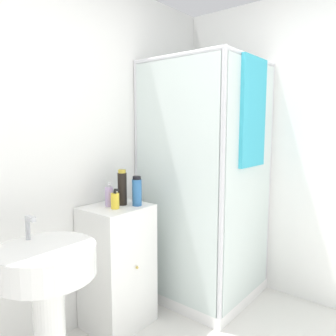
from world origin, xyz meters
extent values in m
cube|color=white|center=(0.00, 1.70, 1.25)|extent=(6.40, 0.06, 2.50)
cube|color=white|center=(1.25, 1.25, 0.04)|extent=(0.84, 0.84, 0.09)
cylinder|color=silver|center=(1.65, 1.65, 0.99)|extent=(0.04, 0.04, 1.97)
cylinder|color=silver|center=(0.85, 1.65, 0.99)|extent=(0.04, 0.04, 1.97)
cylinder|color=silver|center=(1.65, 0.85, 0.99)|extent=(0.04, 0.04, 1.97)
cylinder|color=silver|center=(0.85, 0.85, 0.99)|extent=(0.04, 0.04, 1.97)
cylinder|color=silver|center=(1.25, 0.85, 1.95)|extent=(0.80, 0.04, 0.04)
cylinder|color=silver|center=(1.25, 1.65, 1.95)|extent=(0.80, 0.04, 0.04)
cylinder|color=silver|center=(0.85, 1.25, 1.95)|extent=(0.04, 0.80, 0.04)
cylinder|color=silver|center=(1.65, 1.25, 1.95)|extent=(0.04, 0.80, 0.04)
cube|color=silver|center=(1.25, 0.84, 1.01)|extent=(0.76, 0.01, 1.85)
cube|color=silver|center=(0.84, 1.25, 1.01)|extent=(0.01, 0.76, 1.85)
cylinder|color=#B7BABF|center=(1.46, 1.59, 0.83)|extent=(0.02, 0.02, 1.48)
cylinder|color=#B7BABF|center=(1.46, 1.54, 1.59)|extent=(0.07, 0.07, 0.04)
cube|color=#38ADC6|center=(1.24, 0.82, 1.55)|extent=(0.38, 0.03, 0.80)
cube|color=white|center=(0.45, 1.47, 0.44)|extent=(0.45, 0.38, 0.89)
sphere|color=gold|center=(0.45, 1.27, 0.49)|extent=(0.02, 0.02, 0.02)
cylinder|color=white|center=(-0.24, 1.22, 0.78)|extent=(0.49, 0.49, 0.15)
cylinder|color=#B7BABF|center=(-0.24, 1.40, 0.92)|extent=(0.02, 0.02, 0.13)
cube|color=#B7BABF|center=(-0.24, 1.36, 0.97)|extent=(0.02, 0.07, 0.02)
cylinder|color=yellow|center=(0.40, 1.42, 0.94)|extent=(0.06, 0.06, 0.11)
cylinder|color=black|center=(0.40, 1.42, 1.01)|extent=(0.02, 0.02, 0.02)
cube|color=black|center=(0.40, 1.41, 1.02)|extent=(0.01, 0.03, 0.01)
cylinder|color=black|center=(0.51, 1.47, 1.01)|extent=(0.06, 0.06, 0.23)
cylinder|color=gold|center=(0.51, 1.47, 1.13)|extent=(0.05, 0.05, 0.02)
cylinder|color=#2D66A3|center=(0.56, 1.37, 0.98)|extent=(0.07, 0.07, 0.19)
cylinder|color=black|center=(0.56, 1.37, 1.09)|extent=(0.06, 0.06, 0.02)
cylinder|color=#B299C6|center=(0.42, 1.51, 0.96)|extent=(0.06, 0.06, 0.14)
cylinder|color=silver|center=(0.42, 1.51, 1.04)|extent=(0.02, 0.02, 0.02)
cube|color=silver|center=(0.42, 1.50, 1.05)|extent=(0.01, 0.03, 0.01)
camera|label=1|loc=(-1.07, -0.24, 1.45)|focal=35.00mm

